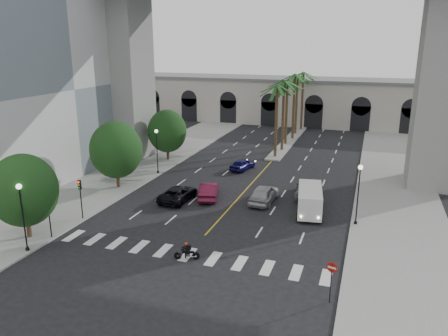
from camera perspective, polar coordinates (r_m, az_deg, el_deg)
ground at (r=34.01m, az=-3.75°, el=-10.11°), size 140.00×140.00×0.00m
sidewalk_left at (r=52.95m, az=-12.56°, el=-0.63°), size 8.00×100.00×0.15m
sidewalk_right at (r=45.70m, az=21.71°, el=-4.13°), size 8.00×100.00×0.15m
median at (r=68.78m, az=8.48°, el=3.47°), size 2.00×24.00×0.20m
building_left at (r=56.06m, az=-25.57°, el=9.80°), size 16.50×32.50×20.60m
pier_building at (r=84.61m, az=10.77°, el=8.60°), size 71.00×10.50×8.50m
bridge at (r=50.90m, az=9.84°, el=19.88°), size 75.00×13.00×26.00m
palm_a at (r=57.63m, az=6.97°, el=10.16°), size 3.20×3.20×10.30m
palm_b at (r=61.48m, az=7.87°, el=10.76°), size 3.20×3.20×10.60m
palm_c at (r=65.49m, az=8.30°, el=10.66°), size 3.20×3.20×10.10m
palm_d at (r=69.29m, az=9.25°, el=11.53°), size 3.20×3.20×10.90m
palm_e at (r=73.30m, az=9.59°, el=11.40°), size 3.20×3.20×10.40m
palm_f at (r=77.16m, az=10.34°, el=11.80°), size 3.20×3.20×10.70m
street_tree_near at (r=37.03m, az=-24.70°, el=-2.67°), size 5.20×5.20×6.89m
street_tree_mid at (r=46.77m, az=-13.92°, el=2.32°), size 5.44×5.44×7.21m
street_tree_far at (r=57.03m, az=-7.44°, el=4.79°), size 5.04×5.04×6.68m
lamp_post_left_near at (r=34.87m, az=-24.85°, el=-5.21°), size 0.40×0.40×5.35m
lamp_post_left_far at (r=51.24m, az=-8.75°, el=2.66°), size 0.40×0.40×5.35m
lamp_post_right at (r=37.96m, az=17.16°, el=-2.71°), size 0.40×0.40×5.35m
traffic_signal_near at (r=36.75m, az=-21.96°, el=-5.00°), size 0.25×0.18×3.65m
traffic_signal_far at (r=39.64m, az=-18.25°, el=-3.10°), size 0.25×0.18×3.65m
motorcycle_rider at (r=31.88m, az=-4.79°, el=-10.82°), size 1.80×0.71×1.34m
car_a at (r=42.53m, az=5.24°, el=-3.36°), size 2.25×5.14×1.72m
car_b at (r=43.50m, az=-1.99°, el=-2.94°), size 2.97×5.13×1.60m
car_c at (r=43.06m, az=-6.02°, el=-3.35°), size 2.59×5.21×1.42m
car_d at (r=44.71m, az=10.70°, el=-2.72°), size 2.72×5.52×1.54m
car_e at (r=53.06m, az=2.43°, el=0.50°), size 2.54×4.41×1.41m
cargo_van at (r=40.20m, az=11.14°, el=-4.10°), size 2.91×5.80×2.37m
pedestrian_a at (r=43.79m, az=-22.22°, el=-3.66°), size 0.80×0.69×1.86m
pedestrian_b at (r=44.46m, az=-23.15°, el=-3.69°), size 0.90×0.79×1.55m
do_not_enter_sign at (r=27.13m, az=13.87°, el=-13.25°), size 0.64×0.20×2.66m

